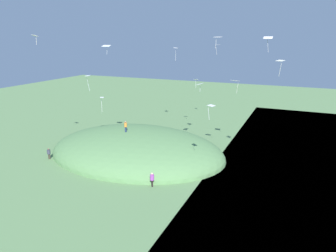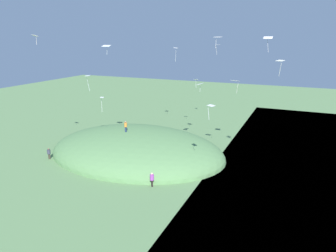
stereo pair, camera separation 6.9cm
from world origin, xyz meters
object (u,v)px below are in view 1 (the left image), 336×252
Objects in this scene: person_near_shore at (152,178)px; kite_4 at (196,80)px; kite_0 at (200,84)px; kite_2 at (106,46)px; person_walking_path at (49,152)px; kite_7 at (280,62)px; kite_8 at (88,77)px; kite_11 at (218,37)px; kite_10 at (102,99)px; kite_5 at (211,106)px; kite_1 at (235,81)px; kite_9 at (176,49)px; person_on_hilltop at (126,125)px; kite_12 at (268,38)px; kite_3 at (35,36)px; kite_6 at (217,46)px.

person_near_shore is 24.41m from kite_4.
kite_2 reaches higher than kite_0.
kite_7 is (-29.42, -5.26, 13.13)m from person_walking_path.
kite_8 reaches higher than person_walking_path.
person_near_shore is 18.86m from kite_11.
person_walking_path is 10.71m from kite_10.
kite_0 is 0.87× the size of kite_5.
kite_11 is at bearing -166.49° from kite_2.
kite_0 is 0.77× the size of kite_1.
person_near_shore is at bearing 7.67° from kite_5.
person_walking_path is 0.91× the size of kite_7.
kite_9 is 14.44m from kite_11.
person_on_hilltop is at bearing -1.65° from kite_7.
kite_11 reaches higher than kite_5.
kite_12 is (1.60, -1.28, 2.44)m from kite_7.
kite_3 is at bearing 21.54° from kite_11.
kite_5 is (-23.60, 0.93, 8.87)m from person_walking_path.
kite_1 is 1.37× the size of kite_3.
person_near_shore is 0.91× the size of kite_8.
kite_2 is at bearing 2.19° from kite_7.
kite_5 is (-6.40, -0.86, 8.80)m from person_near_shore.
kite_6 is at bearing -125.55° from kite_3.
kite_5 is at bearing 179.14° from kite_3.
kite_3 is at bearing 11.41° from kite_7.
kite_3 is at bearing 34.91° from kite_2.
kite_11 reaches higher than kite_4.
kite_4 is (-7.08, -16.56, -6.11)m from kite_2.
kite_0 is at bearing -149.56° from kite_2.
kite_2 is 0.69× the size of kite_7.
kite_1 is at bearing -153.04° from kite_8.
person_walking_path is 1.33× the size of kite_3.
kite_6 is (-8.37, -17.60, 10.78)m from person_on_hilltop.
kite_5 is 1.06× the size of kite_11.
kite_1 is at bearing -160.11° from kite_3.
kite_3 is 22.15m from kite_9.
kite_3 reaches higher than kite_5.
kite_8 is (9.66, 23.70, -3.25)m from kite_6.
kite_1 is 25.83m from kite_3.
kite_9 is at bearing -13.63° from person_walking_path.
person_near_shore is at bearing 54.58° from kite_1.
kite_1 reaches higher than kite_10.
kite_7 is at bearing -178.29° from kite_10.
person_near_shore is at bearing 30.00° from kite_7.
kite_8 reaches higher than kite_5.
person_walking_path is 1.10× the size of kite_5.
kite_0 is 6.36m from kite_1.
kite_7 is 22.28m from kite_8.
person_near_shore is at bearing 89.09° from kite_6.
kite_6 is (0.99, -12.56, 5.00)m from kite_0.
kite_4 is (-5.46, -15.14, 4.94)m from person_on_hilltop.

